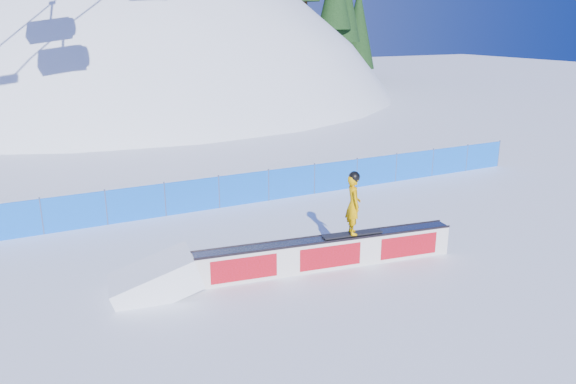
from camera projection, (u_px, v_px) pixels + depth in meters
name	position (u px, v px, depth m)	size (l,w,h in m)	color
ground	(355.00, 234.00, 18.14)	(160.00, 160.00, 0.00)	white
snow_hill	(130.00, 265.00, 59.27)	(64.00, 64.00, 64.00)	white
safety_fence	(292.00, 182.00, 21.81)	(22.05, 0.05, 1.30)	blue
rail_box	(327.00, 253.00, 15.53)	(7.48, 1.55, 0.90)	silver
snow_ramp	(156.00, 292.00, 14.22)	(2.15, 1.43, 0.80)	white
snowboarder	(353.00, 204.00, 15.37)	(1.77, 0.71, 1.82)	black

